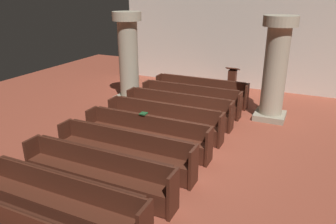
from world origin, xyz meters
The scene contains 14 objects.
ground_plane centered at (0.00, 0.00, 0.00)m, with size 19.20×19.20×0.00m, color #9E4733.
back_wall centered at (0.00, 6.08, 2.25)m, with size 10.00×0.16×4.50m, color silver.
pew_row_0 centered at (-0.65, 3.46, 0.46)m, with size 3.31×0.46×0.85m.
pew_row_1 centered at (-0.65, 2.45, 0.46)m, with size 3.31×0.46×0.85m.
pew_row_2 centered at (-0.65, 1.44, 0.46)m, with size 3.31×0.47×0.85m.
pew_row_3 centered at (-0.65, 0.44, 0.46)m, with size 3.31×0.46×0.85m.
pew_row_4 centered at (-0.65, -0.57, 0.46)m, with size 3.31×0.46×0.85m.
pew_row_5 centered at (-0.65, -1.58, 0.46)m, with size 3.31×0.47×0.85m.
pew_row_6 centered at (-0.65, -2.58, 0.46)m, with size 3.31×0.46×0.85m.
pew_row_7 centered at (-0.65, -3.59, 0.46)m, with size 3.31×0.46×0.85m.
pillar_aisle_side centered at (1.83, 2.90, 1.62)m, with size 0.98×0.98×3.10m.
pillar_far_side centered at (-3.08, 2.67, 1.62)m, with size 0.98×0.98×3.10m.
lectern centered at (0.12, 4.84, 0.45)m, with size 0.48×0.45×1.08m.
hymn_book centered at (-0.83, -0.38, 0.87)m, with size 0.17×0.18×0.03m, color #194723.
Camera 1 is at (2.88, -6.95, 3.73)m, focal length 34.49 mm.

